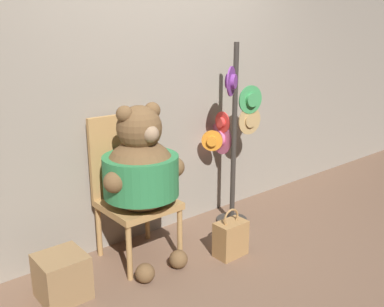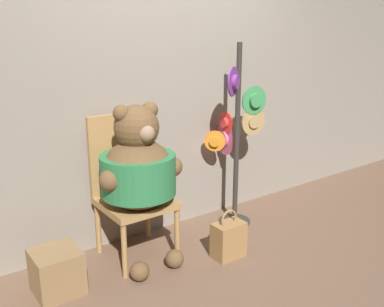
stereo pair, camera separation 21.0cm
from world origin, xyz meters
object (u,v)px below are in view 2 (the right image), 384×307
object	(u,v)px
handbag_on_ground	(229,239)
chair	(129,184)
teddy_bear	(139,170)
hat_display_rack	(236,134)

from	to	relation	value
handbag_on_ground	chair	bearing A→B (deg)	136.76
teddy_bear	hat_display_rack	size ratio (longest dim) A/B	0.76
chair	hat_display_rack	world-z (taller)	hat_display_rack
teddy_bear	handbag_on_ground	size ratio (longest dim) A/B	3.10
hat_display_rack	handbag_on_ground	distance (m)	0.94
chair	teddy_bear	bearing A→B (deg)	-94.11
chair	handbag_on_ground	size ratio (longest dim) A/B	2.79
teddy_bear	handbag_on_ground	bearing A→B (deg)	-31.11
chair	teddy_bear	xyz separation A→B (m)	(-0.01, -0.18, 0.17)
teddy_bear	hat_display_rack	world-z (taller)	hat_display_rack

